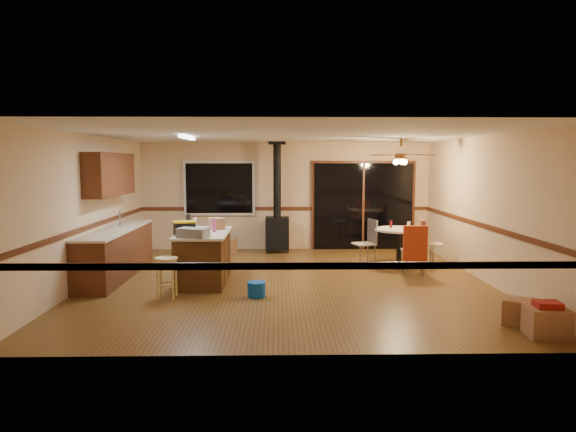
{
  "coord_description": "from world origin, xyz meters",
  "views": [
    {
      "loc": [
        -0.19,
        -8.98,
        2.13
      ],
      "look_at": [
        0.0,
        0.3,
        1.15
      ],
      "focal_mm": 32.0,
      "sensor_mm": 36.0,
      "label": 1
    }
  ],
  "objects_px": {
    "kitchen_island": "(204,257)",
    "bar_stool": "(167,278)",
    "box_corner_a": "(547,322)",
    "blue_bucket": "(257,290)",
    "chair_near": "(415,244)",
    "box_under_window": "(226,246)",
    "toolbox_black": "(185,229)",
    "box_corner_b": "(520,312)",
    "dining_table": "(399,240)",
    "chair_left": "(369,237)",
    "toolbox_grey": "(193,233)",
    "wood_stove": "(277,222)",
    "chair_right": "(423,237)"
  },
  "relations": [
    {
      "from": "chair_left",
      "to": "blue_bucket",
      "type": "bearing_deg",
      "value": -131.73
    },
    {
      "from": "toolbox_grey",
      "to": "chair_left",
      "type": "height_order",
      "value": "toolbox_grey"
    },
    {
      "from": "toolbox_black",
      "to": "box_corner_b",
      "type": "xyz_separation_m",
      "value": [
        4.78,
        -2.2,
        -0.83
      ]
    },
    {
      "from": "toolbox_grey",
      "to": "bar_stool",
      "type": "distance_m",
      "value": 0.85
    },
    {
      "from": "kitchen_island",
      "to": "bar_stool",
      "type": "xyz_separation_m",
      "value": [
        -0.43,
        -1.06,
        -0.13
      ]
    },
    {
      "from": "wood_stove",
      "to": "box_under_window",
      "type": "relative_size",
      "value": 5.61
    },
    {
      "from": "chair_right",
      "to": "box_corner_a",
      "type": "height_order",
      "value": "chair_right"
    },
    {
      "from": "chair_right",
      "to": "box_under_window",
      "type": "bearing_deg",
      "value": 161.29
    },
    {
      "from": "chair_near",
      "to": "box_under_window",
      "type": "height_order",
      "value": "chair_near"
    },
    {
      "from": "chair_near",
      "to": "box_corner_a",
      "type": "distance_m",
      "value": 3.5
    },
    {
      "from": "wood_stove",
      "to": "toolbox_black",
      "type": "xyz_separation_m",
      "value": [
        -1.58,
        -3.33,
        0.27
      ]
    },
    {
      "from": "kitchen_island",
      "to": "box_corner_a",
      "type": "xyz_separation_m",
      "value": [
        4.6,
        -2.96,
        -0.27
      ]
    },
    {
      "from": "box_corner_b",
      "to": "toolbox_black",
      "type": "bearing_deg",
      "value": 155.24
    },
    {
      "from": "bar_stool",
      "to": "chair_near",
      "type": "height_order",
      "value": "chair_near"
    },
    {
      "from": "kitchen_island",
      "to": "blue_bucket",
      "type": "distance_m",
      "value": 1.46
    },
    {
      "from": "toolbox_grey",
      "to": "blue_bucket",
      "type": "bearing_deg",
      "value": -20.28
    },
    {
      "from": "wood_stove",
      "to": "toolbox_grey",
      "type": "height_order",
      "value": "wood_stove"
    },
    {
      "from": "wood_stove",
      "to": "dining_table",
      "type": "bearing_deg",
      "value": -34.77
    },
    {
      "from": "bar_stool",
      "to": "box_corner_a",
      "type": "distance_m",
      "value": 5.38
    },
    {
      "from": "chair_near",
      "to": "blue_bucket",
      "type": "bearing_deg",
      "value": -153.12
    },
    {
      "from": "chair_left",
      "to": "chair_right",
      "type": "height_order",
      "value": "same"
    },
    {
      "from": "toolbox_black",
      "to": "chair_right",
      "type": "height_order",
      "value": "toolbox_black"
    },
    {
      "from": "bar_stool",
      "to": "toolbox_grey",
      "type": "bearing_deg",
      "value": 49.34
    },
    {
      "from": "toolbox_black",
      "to": "box_under_window",
      "type": "height_order",
      "value": "toolbox_black"
    },
    {
      "from": "box_under_window",
      "to": "box_corner_b",
      "type": "relative_size",
      "value": 1.08
    },
    {
      "from": "bar_stool",
      "to": "box_corner_b",
      "type": "distance_m",
      "value": 5.13
    },
    {
      "from": "chair_near",
      "to": "box_corner_b",
      "type": "distance_m",
      "value": 3.02
    },
    {
      "from": "chair_left",
      "to": "chair_near",
      "type": "xyz_separation_m",
      "value": [
        0.69,
        -1.01,
        0.01
      ]
    },
    {
      "from": "toolbox_grey",
      "to": "chair_left",
      "type": "bearing_deg",
      "value": 32.69
    },
    {
      "from": "blue_bucket",
      "to": "dining_table",
      "type": "xyz_separation_m",
      "value": [
        2.81,
        2.35,
        0.42
      ]
    },
    {
      "from": "wood_stove",
      "to": "chair_near",
      "type": "distance_m",
      "value": 3.67
    },
    {
      "from": "dining_table",
      "to": "chair_left",
      "type": "relative_size",
      "value": 1.95
    },
    {
      "from": "toolbox_black",
      "to": "box_under_window",
      "type": "xyz_separation_m",
      "value": [
        0.37,
        3.11,
        -0.82
      ]
    },
    {
      "from": "wood_stove",
      "to": "toolbox_grey",
      "type": "bearing_deg",
      "value": -110.42
    },
    {
      "from": "chair_right",
      "to": "box_corner_b",
      "type": "distance_m",
      "value": 3.91
    },
    {
      "from": "wood_stove",
      "to": "dining_table",
      "type": "height_order",
      "value": "wood_stove"
    },
    {
      "from": "blue_bucket",
      "to": "box_corner_b",
      "type": "xyz_separation_m",
      "value": [
        3.52,
        -1.45,
        0.05
      ]
    },
    {
      "from": "dining_table",
      "to": "box_corner_a",
      "type": "relative_size",
      "value": 2.11
    },
    {
      "from": "chair_right",
      "to": "box_under_window",
      "type": "distance_m",
      "value": 4.47
    },
    {
      "from": "dining_table",
      "to": "chair_left",
      "type": "height_order",
      "value": "chair_left"
    },
    {
      "from": "blue_bucket",
      "to": "chair_near",
      "type": "relative_size",
      "value": 0.41
    },
    {
      "from": "box_corner_a",
      "to": "box_under_window",
      "type": "bearing_deg",
      "value": 127.91
    },
    {
      "from": "box_corner_a",
      "to": "blue_bucket",
      "type": "bearing_deg",
      "value": 152.03
    },
    {
      "from": "chair_near",
      "to": "wood_stove",
      "type": "bearing_deg",
      "value": 134.63
    },
    {
      "from": "wood_stove",
      "to": "bar_stool",
      "type": "xyz_separation_m",
      "value": [
        -1.73,
        -4.11,
        -0.41
      ]
    },
    {
      "from": "toolbox_grey",
      "to": "box_corner_b",
      "type": "distance_m",
      "value": 5.0
    },
    {
      "from": "toolbox_grey",
      "to": "toolbox_black",
      "type": "relative_size",
      "value": 1.39
    },
    {
      "from": "kitchen_island",
      "to": "wood_stove",
      "type": "height_order",
      "value": "wood_stove"
    },
    {
      "from": "chair_right",
      "to": "wood_stove",
      "type": "bearing_deg",
      "value": 151.27
    },
    {
      "from": "bar_stool",
      "to": "chair_right",
      "type": "distance_m",
      "value": 5.35
    }
  ]
}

